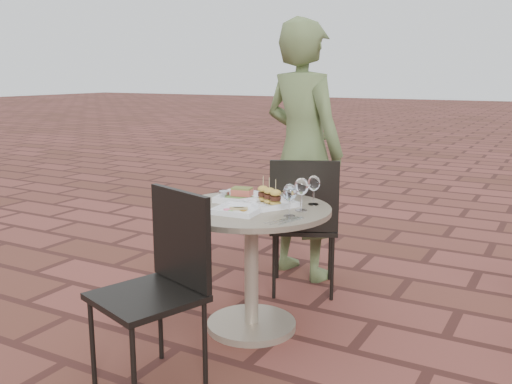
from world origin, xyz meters
The scene contains 13 objects.
ground centered at (0.00, 0.00, 0.00)m, with size 60.00×60.00×0.00m, color brown.
cafe_table centered at (-0.19, -0.01, 0.48)m, with size 0.90×0.90×0.73m.
chair_far centered at (-0.15, 0.62, 0.55)m, with size 0.58×0.58×0.93m.
chair_near centered at (-0.28, -0.71, 0.55)m, with size 0.56×0.56×0.93m.
diner centered at (-0.33, 0.98, 0.92)m, with size 0.67×0.44×1.84m, color #536537.
plate_salmon centered at (-0.33, 0.12, 0.75)m, with size 0.32×0.32×0.07m.
plate_sliders centered at (-0.12, 0.07, 0.77)m, with size 0.34×0.34×0.16m.
plate_tuna centered at (-0.20, -0.15, 0.74)m, with size 0.26×0.26×0.03m.
wine_glass_right centered at (0.09, -0.10, 0.85)m, with size 0.07×0.07×0.17m.
wine_glass_mid centered at (0.09, 0.22, 0.85)m, with size 0.07×0.07×0.17m.
wine_glass_far centered at (0.09, 0.05, 0.86)m, with size 0.08×0.08×0.18m.
steel_ramekin centered at (-0.44, 0.09, 0.75)m, with size 0.07×0.07×0.05m, color silver.
cutlery_set centered at (0.12, -0.19, 0.73)m, with size 0.10×0.23×0.00m, color silver, non-canonical shape.
Camera 1 is at (1.35, -2.72, 1.47)m, focal length 40.00 mm.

